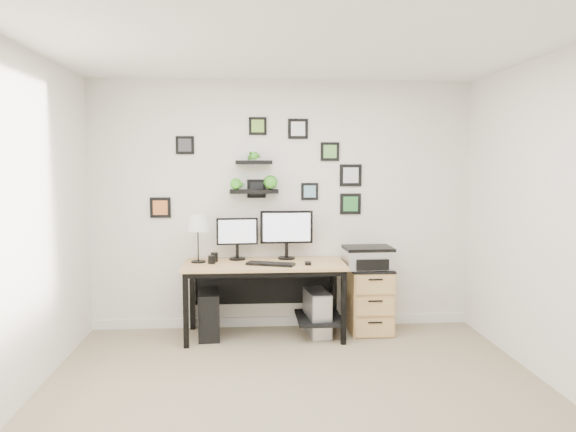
{
  "coord_description": "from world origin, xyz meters",
  "views": [
    {
      "loc": [
        -0.36,
        -3.89,
        1.76
      ],
      "look_at": [
        0.05,
        1.83,
        1.2
      ],
      "focal_mm": 35.0,
      "sensor_mm": 36.0,
      "label": 1
    }
  ],
  "objects": [
    {
      "name": "keyboard",
      "position": [
        -0.15,
        1.51,
        0.76
      ],
      "size": [
        0.49,
        0.29,
        0.02
      ],
      "primitive_type": "cube",
      "rotation": [
        0.0,
        0.0,
        -0.33
      ],
      "color": "black",
      "rests_on": "desk"
    },
    {
      "name": "pc_tower_black",
      "position": [
        -0.76,
        1.66,
        0.23
      ],
      "size": [
        0.24,
        0.48,
        0.46
      ],
      "primitive_type": "cube",
      "rotation": [
        0.0,
        0.0,
        0.08
      ],
      "color": "black",
      "rests_on": "ground"
    },
    {
      "name": "monitor_right",
      "position": [
        0.03,
        1.84,
        1.05
      ],
      "size": [
        0.54,
        0.18,
        0.5
      ],
      "color": "black",
      "rests_on": "desk"
    },
    {
      "name": "mug",
      "position": [
        -0.73,
        1.63,
        0.79
      ],
      "size": [
        0.07,
        0.07,
        0.08
      ],
      "primitive_type": "cylinder",
      "color": "black",
      "rests_on": "desk"
    },
    {
      "name": "room",
      "position": [
        0.0,
        1.98,
        0.05
      ],
      "size": [
        4.0,
        4.0,
        4.0
      ],
      "color": "tan",
      "rests_on": "ground"
    },
    {
      "name": "file_cabinet",
      "position": [
        0.88,
        1.72,
        0.34
      ],
      "size": [
        0.43,
        0.53,
        0.67
      ],
      "color": "tan",
      "rests_on": "ground"
    },
    {
      "name": "mouse",
      "position": [
        0.22,
        1.51,
        0.76
      ],
      "size": [
        0.06,
        0.09,
        0.03
      ],
      "primitive_type": "cube",
      "rotation": [
        0.0,
        0.0,
        -0.04
      ],
      "color": "black",
      "rests_on": "desk"
    },
    {
      "name": "table_lamp",
      "position": [
        -0.87,
        1.72,
        1.14
      ],
      "size": [
        0.24,
        0.24,
        0.48
      ],
      "color": "black",
      "rests_on": "desk"
    },
    {
      "name": "desk",
      "position": [
        -0.17,
        1.67,
        0.63
      ],
      "size": [
        1.6,
        0.7,
        0.75
      ],
      "color": "tan",
      "rests_on": "ground"
    },
    {
      "name": "pc_tower_grey",
      "position": [
        0.33,
        1.64,
        0.23
      ],
      "size": [
        0.25,
        0.48,
        0.46
      ],
      "color": "gray",
      "rests_on": "ground"
    },
    {
      "name": "wall_decor",
      "position": [
        -0.21,
        1.93,
        1.65
      ],
      "size": [
        2.22,
        0.18,
        1.04
      ],
      "color": "black",
      "rests_on": "ground"
    },
    {
      "name": "pen_cup",
      "position": [
        -0.71,
        1.75,
        0.8
      ],
      "size": [
        0.07,
        0.07,
        0.09
      ],
      "primitive_type": "cylinder",
      "color": "black",
      "rests_on": "desk"
    },
    {
      "name": "printer",
      "position": [
        0.86,
        1.71,
        0.78
      ],
      "size": [
        0.49,
        0.41,
        0.22
      ],
      "color": "silver",
      "rests_on": "file_cabinet"
    },
    {
      "name": "monitor_left",
      "position": [
        -0.48,
        1.84,
        1.0
      ],
      "size": [
        0.43,
        0.18,
        0.43
      ],
      "color": "black",
      "rests_on": "desk"
    }
  ]
}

